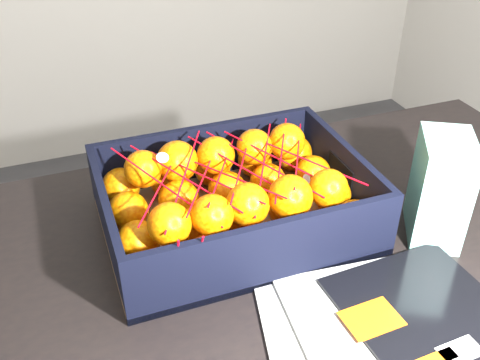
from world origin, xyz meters
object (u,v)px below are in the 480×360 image
object	(u,v)px
magazine_stack	(392,340)
retail_carton	(440,189)
table	(307,308)
produce_crate	(234,209)

from	to	relation	value
magazine_stack	retail_carton	size ratio (longest dim) A/B	2.14
magazine_stack	table	bearing A→B (deg)	98.68
produce_crate	magazine_stack	bearing A→B (deg)	-70.87
produce_crate	retail_carton	distance (m)	0.33
table	magazine_stack	distance (m)	0.21
table	produce_crate	world-z (taller)	produce_crate
table	magazine_stack	xyz separation A→B (m)	(0.03, -0.18, 0.11)
magazine_stack	produce_crate	distance (m)	0.32
produce_crate	retail_carton	xyz separation A→B (m)	(0.30, -0.13, 0.05)
produce_crate	retail_carton	size ratio (longest dim) A/B	2.41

